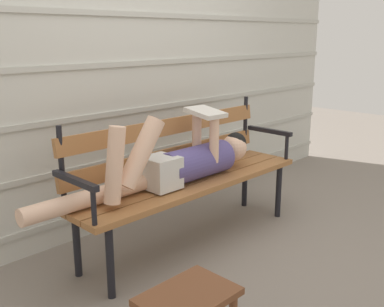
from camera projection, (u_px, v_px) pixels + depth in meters
The scene contains 4 objects.
ground_plane at pixel (197, 244), 3.09m from camera, with size 12.00×12.00×0.00m, color gray.
house_siding at pixel (129, 63), 3.24m from camera, with size 5.18×0.08×2.38m.
park_bench at pixel (185, 170), 3.04m from camera, with size 1.81×0.44×0.91m.
reclining_person at pixel (181, 162), 2.90m from camera, with size 1.70×0.27×0.49m.
Camera 1 is at (-2.04, -1.95, 1.39)m, focal length 42.04 mm.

